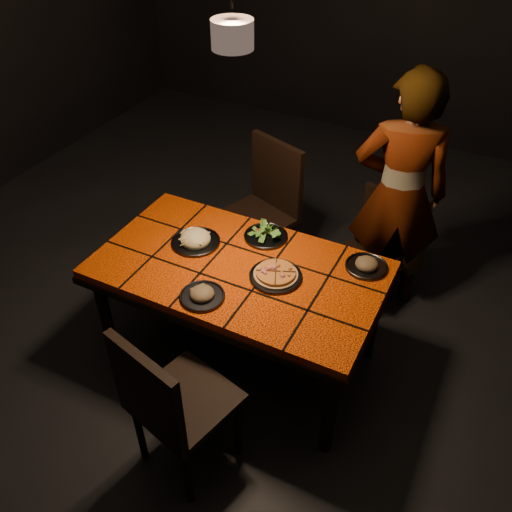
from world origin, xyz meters
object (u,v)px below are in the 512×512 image
at_px(chair_near, 169,402).
at_px(plate_pizza, 276,275).
at_px(dining_table, 239,277).
at_px(chair_far_right, 376,242).
at_px(chair_far_left, 265,203).
at_px(diner, 399,195).
at_px(plate_pasta, 196,240).

bearing_deg(chair_near, plate_pizza, -86.14).
height_order(dining_table, chair_far_right, chair_far_right).
distance_m(chair_far_left, diner, 0.92).
bearing_deg(plate_pasta, dining_table, -12.69).
height_order(dining_table, chair_near, chair_near).
bearing_deg(chair_near, chair_far_left, -64.57).
relative_size(chair_far_left, plate_pasta, 3.57).
bearing_deg(diner, chair_far_right, 17.07).
xyz_separation_m(diner, plate_pasta, (-0.95, -0.92, -0.06)).
height_order(diner, plate_pizza, diner).
height_order(chair_far_left, chair_far_right, chair_far_left).
xyz_separation_m(chair_far_left, diner, (0.88, 0.14, 0.24)).
distance_m(chair_near, chair_far_left, 1.71).
bearing_deg(dining_table, plate_pizza, 1.90).
bearing_deg(plate_pasta, chair_near, -66.16).
height_order(dining_table, chair_far_left, chair_far_left).
height_order(chair_far_right, plate_pizza, chair_far_right).
bearing_deg(plate_pizza, chair_far_right, 71.29).
distance_m(plate_pizza, plate_pasta, 0.56).
xyz_separation_m(diner, plate_pizza, (-0.40, -0.99, -0.06)).
bearing_deg(diner, plate_pasta, 26.83).
distance_m(chair_far_right, plate_pasta, 1.26).
xyz_separation_m(chair_near, diner, (0.55, 1.82, 0.27)).
distance_m(chair_near, plate_pasta, 1.00).
bearing_deg(plate_pasta, plate_pizza, -6.81).
relative_size(dining_table, chair_far_right, 1.98).
bearing_deg(plate_pizza, dining_table, -178.10).
bearing_deg(chair_far_right, plate_pizza, -91.75).
relative_size(chair_far_right, plate_pizza, 2.57).
height_order(chair_near, plate_pasta, chair_near).
height_order(dining_table, plate_pizza, plate_pizza).
xyz_separation_m(chair_far_left, chair_far_right, (0.80, 0.08, -0.12)).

